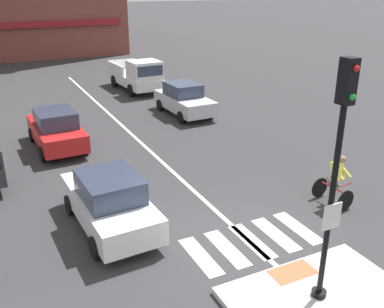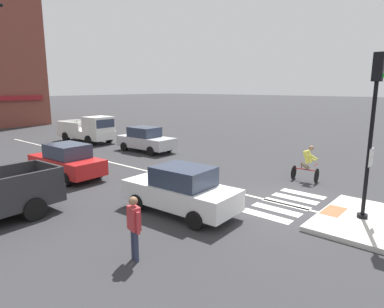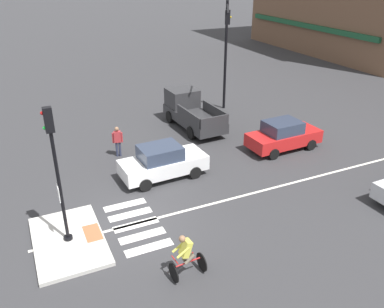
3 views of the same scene
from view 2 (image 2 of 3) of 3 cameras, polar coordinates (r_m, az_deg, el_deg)
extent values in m
plane|color=#333335|center=(12.97, 15.89, -8.23)|extent=(300.00, 300.00, 0.00)
cube|color=beige|center=(12.19, 27.09, -9.99)|extent=(3.94, 2.48, 0.15)
cube|color=#DB5B38|center=(12.37, 23.09, -8.94)|extent=(1.10, 0.60, 0.01)
cylinder|color=black|center=(12.14, 27.15, -9.39)|extent=(0.32, 0.32, 0.12)
cylinder|color=black|center=(11.61, 28.10, 0.55)|extent=(0.12, 0.12, 4.15)
cube|color=white|center=(11.63, 28.36, -0.50)|extent=(0.44, 0.03, 0.56)
cube|color=black|center=(11.46, 29.30, 12.90)|extent=(0.24, 0.28, 0.84)
sphere|color=green|center=(11.42, 29.97, 11.58)|extent=(0.12, 0.12, 0.12)
cube|color=silver|center=(11.66, 12.53, -10.29)|extent=(0.44, 1.80, 0.01)
cube|color=silver|center=(12.31, 14.26, -9.19)|extent=(0.44, 1.80, 0.01)
cube|color=silver|center=(12.97, 15.82, -8.19)|extent=(0.44, 1.80, 0.01)
cube|color=silver|center=(13.65, 17.21, -7.29)|extent=(0.44, 1.80, 0.01)
cube|color=silver|center=(14.34, 18.47, -6.47)|extent=(0.44, 1.80, 0.01)
cube|color=silver|center=(19.13, -12.44, -1.71)|extent=(0.14, 28.00, 0.01)
cube|color=silver|center=(22.45, -7.86, 2.06)|extent=(1.82, 4.15, 0.70)
cube|color=#2D384C|center=(22.46, -8.17, 3.78)|extent=(1.53, 1.94, 0.64)
cylinder|color=black|center=(22.21, -4.02, 1.12)|extent=(0.20, 0.60, 0.60)
cylinder|color=black|center=(21.04, -7.11, 0.48)|extent=(0.20, 0.60, 0.60)
cylinder|color=black|center=(23.99, -8.48, 1.79)|extent=(0.20, 0.60, 0.60)
cylinder|color=black|center=(22.92, -11.54, 1.24)|extent=(0.20, 0.60, 0.60)
cube|color=red|center=(16.91, -20.68, -1.67)|extent=(1.86, 4.16, 0.70)
cube|color=#2D384C|center=(16.65, -20.58, 0.50)|extent=(1.55, 1.96, 0.64)
cylinder|color=black|center=(17.69, -25.04, -2.61)|extent=(0.20, 0.61, 0.60)
cylinder|color=black|center=(18.46, -20.44, -1.70)|extent=(0.20, 0.61, 0.60)
cylinder|color=black|center=(15.51, -20.79, -4.14)|extent=(0.20, 0.61, 0.60)
cylinder|color=black|center=(16.38, -15.80, -3.02)|extent=(0.20, 0.61, 0.60)
cube|color=white|center=(11.49, -2.04, -6.91)|extent=(1.90, 4.18, 0.70)
cube|color=#2D384C|center=(11.21, -1.47, -3.81)|extent=(1.57, 1.97, 0.64)
cylinder|color=black|center=(11.87, -9.41, -8.24)|extent=(0.21, 0.61, 0.60)
cylinder|color=black|center=(12.99, -3.99, -6.37)|extent=(0.21, 0.61, 0.60)
cylinder|color=black|center=(10.26, 0.50, -11.30)|extent=(0.21, 0.61, 0.60)
cylinder|color=black|center=(11.54, 5.58, -8.72)|extent=(0.21, 0.61, 0.60)
cube|color=white|center=(27.40, -17.67, 3.38)|extent=(2.17, 5.19, 0.60)
cube|color=white|center=(26.01, -15.75, 4.97)|extent=(1.89, 1.79, 1.10)
cube|color=#2D384C|center=(25.35, -14.63, 5.06)|extent=(1.62, 0.17, 0.60)
cube|color=white|center=(28.67, -17.46, 4.93)|extent=(0.27, 2.81, 0.60)
cube|color=white|center=(27.69, -20.47, 4.53)|extent=(0.27, 2.81, 0.60)
cube|color=white|center=(29.41, -20.55, 4.89)|extent=(1.80, 0.20, 0.60)
cylinder|color=black|center=(26.72, -14.08, 2.73)|extent=(0.28, 0.77, 0.76)
cylinder|color=black|center=(25.65, -17.27, 2.20)|extent=(0.28, 0.77, 0.76)
cylinder|color=black|center=(29.10, -17.75, 3.22)|extent=(0.28, 0.77, 0.76)
cylinder|color=black|center=(28.12, -20.80, 2.74)|extent=(0.28, 0.77, 0.76)
cube|color=#2D2D30|center=(11.67, -27.51, -4.72)|extent=(2.81, 0.25, 0.60)
cube|color=#2D2D30|center=(13.08, -23.28, -2.72)|extent=(0.18, 1.80, 0.60)
cylinder|color=black|center=(12.06, -25.41, -8.51)|extent=(0.77, 0.27, 0.76)
cylinder|color=black|center=(13.66, -28.90, -6.57)|extent=(0.77, 0.27, 0.76)
cylinder|color=black|center=(16.04, 20.57, -3.52)|extent=(0.66, 0.09, 0.66)
cylinder|color=black|center=(16.33, 17.03, -3.03)|extent=(0.66, 0.09, 0.66)
cylinder|color=#B21E1E|center=(16.12, 18.83, -2.52)|extent=(0.12, 0.89, 0.05)
cylinder|color=#B21E1E|center=(16.13, 18.27, -1.81)|extent=(0.04, 0.04, 0.30)
cylinder|color=#B21E1E|center=(15.93, 20.53, -1.69)|extent=(0.44, 0.07, 0.04)
cylinder|color=#6B6051|center=(16.16, 18.89, -1.83)|extent=(0.15, 0.40, 0.33)
cylinder|color=#6B6051|center=(16.01, 18.72, -1.94)|extent=(0.15, 0.40, 0.33)
cube|color=#DBD64C|center=(15.97, 19.25, -0.43)|extent=(0.37, 0.41, 0.60)
sphere|color=#936B4C|center=(15.86, 19.76, 0.97)|extent=(0.22, 0.22, 0.22)
cylinder|color=#DBD64C|center=(16.07, 20.03, -0.41)|extent=(0.12, 0.46, 0.31)
cylinder|color=#DBD64C|center=(15.77, 19.70, -0.60)|extent=(0.12, 0.46, 0.31)
cylinder|color=#2D334C|center=(8.62, -9.53, -15.32)|extent=(0.12, 0.12, 0.82)
cylinder|color=#2D334C|center=(8.75, -10.01, -14.92)|extent=(0.12, 0.12, 0.82)
cube|color=#B73338|center=(8.39, -9.94, -10.77)|extent=(0.30, 0.40, 0.60)
cylinder|color=#B73338|center=(8.22, -9.21, -11.62)|extent=(0.09, 0.09, 0.56)
cylinder|color=#B73338|center=(8.60, -10.61, -10.59)|extent=(0.09, 0.09, 0.56)
sphere|color=#936B4C|center=(8.23, -10.04, -7.94)|extent=(0.22, 0.22, 0.22)
camera|label=1|loc=(6.63, 75.25, 22.68)|focal=40.29mm
camera|label=3|loc=(24.46, 39.05, 21.09)|focal=37.32mm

